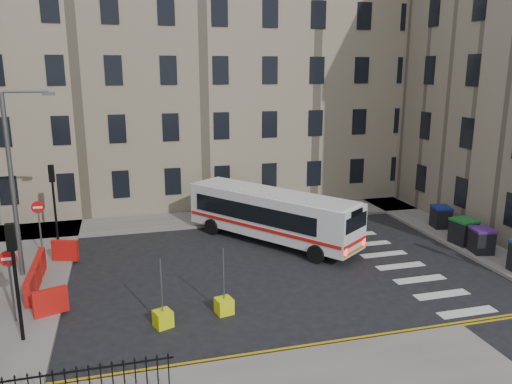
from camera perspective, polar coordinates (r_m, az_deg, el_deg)
name	(u,v)px	position (r m, az deg, el deg)	size (l,w,h in m)	color
ground	(312,265)	(24.08, 6.42, -8.30)	(120.00, 120.00, 0.00)	black
pavement_north	(167,222)	(30.73, -10.08, -3.36)	(36.00, 3.20, 0.15)	slate
pavement_east	(429,224)	(31.49, 19.15, -3.51)	(2.40, 26.00, 0.15)	slate
terrace_north	(138,76)	(36.24, -13.31, 12.79)	(38.30, 10.80, 17.20)	gray
traffic_light_nw	(53,191)	(28.13, -22.17, 0.12)	(0.28, 0.22, 4.10)	black
traffic_light_sw	(14,264)	(18.17, -25.92, -7.45)	(0.28, 0.22, 4.10)	black
streetlamp	(12,183)	(23.64, -26.11, 0.94)	(0.50, 0.22, 8.14)	#595B5E
no_entry_north	(39,217)	(26.47, -23.57, -2.60)	(0.60, 0.08, 3.00)	#595B5E
no_entry_south	(10,271)	(19.92, -26.34, -8.11)	(0.60, 0.08, 3.00)	#595B5E
roadworks_barriers	(45,274)	(23.06, -22.96, -8.64)	(1.66, 6.26, 1.00)	red
bus	(271,214)	(26.61, 1.78, -2.48)	(7.70, 9.37, 2.71)	silver
wheelie_bin_b	(481,240)	(27.33, 24.36, -5.05)	(1.18, 1.29, 1.24)	black
wheelie_bin_c	(463,231)	(28.28, 22.61, -4.17)	(1.18, 1.32, 1.33)	black
wheelie_bin_d	(462,228)	(29.09, 22.47, -3.86)	(1.21, 1.29, 1.14)	black
wheelie_bin_e	(441,217)	(30.75, 20.37, -2.67)	(1.18, 1.29, 1.23)	black
bollard_yellow	(163,319)	(18.83, -10.58, -14.05)	(0.60, 0.60, 0.60)	#DAE50C
bollard_chevron	(224,306)	(19.46, -3.67, -12.86)	(0.60, 0.60, 0.60)	#E6F20E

